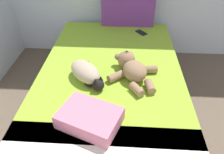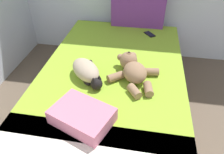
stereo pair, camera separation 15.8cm
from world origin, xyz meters
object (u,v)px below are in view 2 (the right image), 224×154
Objects in this scene: patterned_cushion at (138,5)px; cat at (87,71)px; cell_phone at (150,34)px; throw_pillow at (82,116)px; teddy_bear at (133,69)px; bed at (113,86)px.

patterned_cushion reaches higher than cat.
cell_phone is 0.40× the size of throw_pillow.
cat is 1.05× the size of throw_pillow.
teddy_bear reaches higher than throw_pillow.
teddy_bear is 3.36× the size of cell_phone.
bed is 0.43m from cat.
cell_phone is at bearing 61.10° from cat.
cell_phone is at bearing 66.31° from bed.
cat is at bearing -106.59° from patterned_cushion.
patterned_cushion is 1.09m from teddy_bear.
cat reaches higher than throw_pillow.
bed is at bearing -113.69° from cell_phone.
cell_phone is at bearing 73.45° from throw_pillow.
cell_phone is (0.17, -0.22, -0.26)m from patterned_cushion.
cat is 0.49m from throw_pillow.
throw_pillow is at bearing -98.44° from bed.
teddy_bear is 0.64m from throw_pillow.
teddy_bear is (0.19, -0.12, 0.32)m from bed.
cat reaches higher than bed.
cell_phone is (0.52, 0.94, -0.07)m from cat.
patterned_cushion is at bearing 73.41° from cat.
bed is 0.39m from teddy_bear.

